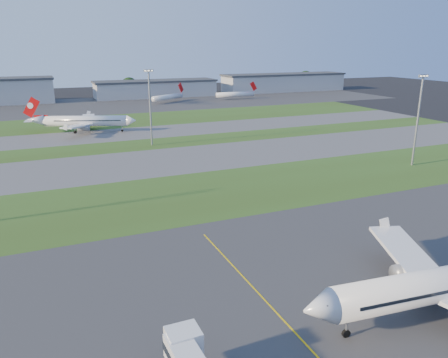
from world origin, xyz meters
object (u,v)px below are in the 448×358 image
mini_jet_near (168,97)px  light_mast_east (418,114)px  mini_jet_far (235,94)px  light_mast_centre (150,103)px  airliner_taxiing (85,121)px

mini_jet_near → light_mast_east: (23.88, -170.81, 11.53)m
mini_jet_far → light_mast_east: size_ratio=1.11×
light_mast_centre → light_mast_east: size_ratio=1.00×
mini_jet_near → light_mast_centre: (-39.12, -114.81, 11.53)m
mini_jet_near → mini_jet_far: size_ratio=0.87×
mini_jet_far → airliner_taxiing: bearing=-140.8°
mini_jet_near → light_mast_east: 172.85m
airliner_taxiing → mini_jet_near: 99.07m
light_mast_centre → light_mast_east: bearing=-41.6°
mini_jet_far → light_mast_east: 170.61m
mini_jet_near → light_mast_east: size_ratio=0.96×
light_mast_east → light_mast_centre: bearing=138.4°
mini_jet_near → mini_jet_far: same height
mini_jet_far → mini_jet_near: bearing=179.2°
light_mast_east → airliner_taxiing: bearing=132.1°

